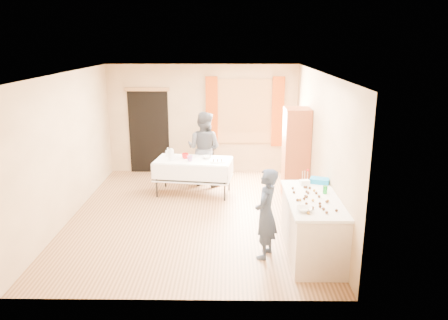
{
  "coord_description": "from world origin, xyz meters",
  "views": [
    {
      "loc": [
        0.64,
        -7.55,
        3.16
      ],
      "look_at": [
        0.54,
        0.0,
        1.06
      ],
      "focal_mm": 35.0,
      "sensor_mm": 36.0,
      "label": 1
    }
  ],
  "objects_px": {
    "party_table": "(194,173)",
    "chair": "(204,168)",
    "counter": "(313,226)",
    "cabinet": "(296,153)",
    "girl": "(266,214)",
    "woman": "(204,149)"
  },
  "relations": [
    {
      "from": "chair",
      "to": "girl",
      "type": "height_order",
      "value": "girl"
    },
    {
      "from": "party_table",
      "to": "woman",
      "type": "relative_size",
      "value": 1.02
    },
    {
      "from": "chair",
      "to": "woman",
      "type": "bearing_deg",
      "value": -68.11
    },
    {
      "from": "counter",
      "to": "girl",
      "type": "height_order",
      "value": "girl"
    },
    {
      "from": "counter",
      "to": "woman",
      "type": "relative_size",
      "value": 1.02
    },
    {
      "from": "woman",
      "to": "girl",
      "type": "bearing_deg",
      "value": 130.05
    },
    {
      "from": "party_table",
      "to": "woman",
      "type": "distance_m",
      "value": 0.76
    },
    {
      "from": "chair",
      "to": "woman",
      "type": "relative_size",
      "value": 0.57
    },
    {
      "from": "party_table",
      "to": "chair",
      "type": "relative_size",
      "value": 1.78
    },
    {
      "from": "chair",
      "to": "cabinet",
      "type": "bearing_deg",
      "value": -12.12
    },
    {
      "from": "party_table",
      "to": "counter",
      "type": "bearing_deg",
      "value": -45.44
    },
    {
      "from": "party_table",
      "to": "girl",
      "type": "distance_m",
      "value": 3.05
    },
    {
      "from": "party_table",
      "to": "cabinet",
      "type": "bearing_deg",
      "value": 4.04
    },
    {
      "from": "cabinet",
      "to": "counter",
      "type": "bearing_deg",
      "value": -92.26
    },
    {
      "from": "girl",
      "to": "woman",
      "type": "relative_size",
      "value": 0.83
    },
    {
      "from": "party_table",
      "to": "chair",
      "type": "height_order",
      "value": "chair"
    },
    {
      "from": "party_table",
      "to": "chair",
      "type": "bearing_deg",
      "value": 88.07
    },
    {
      "from": "counter",
      "to": "girl",
      "type": "distance_m",
      "value": 0.75
    },
    {
      "from": "party_table",
      "to": "chair",
      "type": "xyz_separation_m",
      "value": [
        0.16,
        0.92,
        -0.16
      ]
    },
    {
      "from": "chair",
      "to": "girl",
      "type": "xyz_separation_m",
      "value": [
        1.13,
        -3.67,
        0.41
      ]
    },
    {
      "from": "counter",
      "to": "girl",
      "type": "relative_size",
      "value": 1.22
    },
    {
      "from": "cabinet",
      "to": "party_table",
      "type": "height_order",
      "value": "cabinet"
    }
  ]
}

